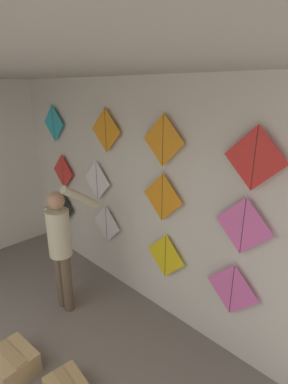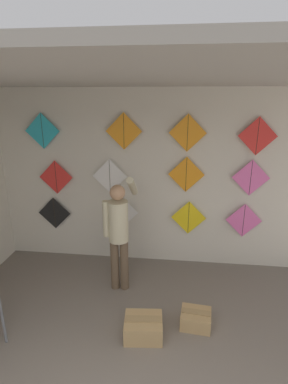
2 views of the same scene
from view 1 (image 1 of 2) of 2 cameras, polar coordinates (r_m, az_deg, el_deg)
back_panel at (r=3.75m, az=-1.88°, el=-0.54°), size 5.71×0.06×2.80m
shopkeeper at (r=3.74m, az=-15.57°, el=-9.03°), size 0.42×0.59×1.67m
cardboard_box at (r=3.63m, az=-23.77°, el=-27.57°), size 0.47×0.41×0.24m
kite_0 at (r=5.15m, az=-15.07°, el=-2.80°), size 0.55×0.01×0.55m
kite_1 at (r=4.24m, az=-7.15°, el=-6.09°), size 0.55×0.01×0.55m
kite_2 at (r=3.56m, az=4.11°, el=-12.11°), size 0.55×0.01×0.55m
kite_3 at (r=3.18m, az=16.42°, el=-17.40°), size 0.55×0.01×0.55m
kite_4 at (r=4.88m, az=-15.18°, el=3.74°), size 0.55×0.01×0.55m
kite_5 at (r=4.15m, az=-8.95°, el=2.16°), size 0.55×0.01×0.55m
kite_6 at (r=3.29m, az=3.51°, el=-1.06°), size 0.55×0.01×0.55m
kite_7 at (r=2.81m, az=18.35°, el=-6.21°), size 0.55×0.01×0.55m
kite_8 at (r=4.88m, az=-16.87°, el=12.43°), size 0.55×0.01×0.55m
kite_9 at (r=3.81m, az=-7.31°, el=11.57°), size 0.55×0.01×0.55m
kite_10 at (r=3.13m, az=3.65°, el=9.77°), size 0.55×0.01×0.55m
kite_11 at (r=2.61m, az=20.32°, el=6.00°), size 0.55×0.01×0.55m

